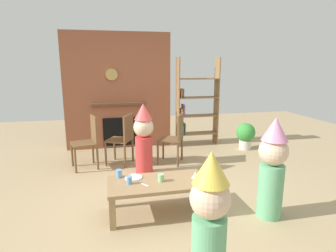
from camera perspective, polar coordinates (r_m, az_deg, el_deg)
ground_plane at (r=3.87m, az=-0.93°, el=-14.42°), size 12.00×12.00×0.00m
brick_fireplace_feature at (r=6.02m, az=-10.06°, el=6.90°), size 2.20×0.28×2.40m
bookshelf at (r=6.15m, az=5.49°, el=4.11°), size 0.90×0.28×1.90m
coffee_table at (r=3.40m, az=-2.17°, el=-12.10°), size 1.16×0.58×0.40m
paper_cup_near_left at (r=3.32m, az=-7.89°, el=-10.83°), size 0.06×0.06×0.09m
paper_cup_near_right at (r=3.36m, az=-1.42°, el=-10.46°), size 0.07×0.07×0.09m
paper_cup_center at (r=3.52m, az=-9.91°, el=-9.48°), size 0.07×0.07×0.10m
paper_plate_front at (r=3.49m, az=-7.01°, el=-10.31°), size 0.21×0.21×0.01m
paper_plate_rear at (r=3.33m, az=6.48°, el=-11.41°), size 0.18×0.18×0.01m
birthday_cake_slice at (r=3.46m, az=5.64°, el=-9.79°), size 0.10×0.10×0.09m
table_fork at (r=3.30m, az=-4.90°, el=-11.72°), size 0.10×0.13×0.01m
child_with_cone_hat at (r=2.28m, az=8.43°, el=-18.02°), size 0.31×0.31×1.13m
child_in_pink at (r=3.43m, az=20.41°, el=-7.55°), size 0.33×0.33×1.18m
child_by_the_chairs at (r=4.50m, az=-4.96°, el=-2.30°), size 0.32×0.32×1.15m
dining_chair_left at (r=4.98m, az=-15.74°, el=-2.47°), size 0.49×0.49×0.90m
dining_chair_middle at (r=5.00m, az=-8.96°, el=-2.10°), size 0.54×0.54×0.90m
dining_chair_right at (r=4.99m, az=1.47°, el=-1.95°), size 0.54×0.54×0.90m
potted_plant_tall at (r=6.10m, az=15.47°, el=-1.65°), size 0.39×0.39×0.56m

